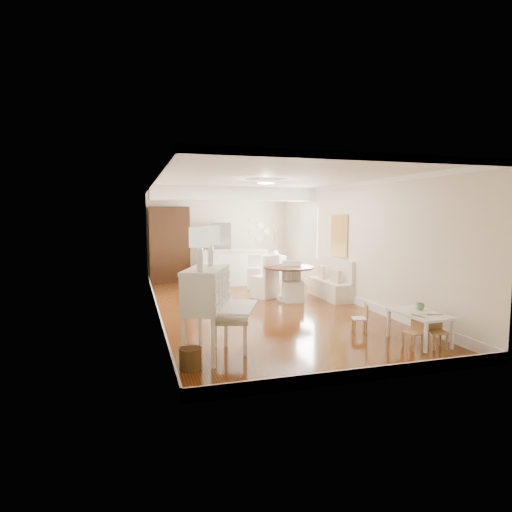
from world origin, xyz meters
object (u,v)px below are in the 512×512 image
secretary_bureau (206,313)px  dining_table (288,283)px  slip_chair_near (293,281)px  fridge (230,251)px  kids_chair_b (360,318)px  slip_chair_far (264,276)px  kids_chair_a (413,332)px  pantry_cabinet (169,245)px  breakfast_counter (232,268)px  kids_table (419,328)px  bar_stool_left (211,270)px  wicker_basket (190,359)px  gustavian_armchair (230,318)px  kids_chair_c (438,332)px  sideboard (275,268)px  bar_stool_right (254,272)px

secretary_bureau → dining_table: bearing=76.6°
slip_chair_near → fridge: (-0.66, 3.78, 0.42)m
kids_chair_b → slip_chair_near: bearing=-158.1°
slip_chair_near → slip_chair_far: slip_chair_far is taller
kids_chair_a → slip_chair_far: slip_chair_far is taller
pantry_cabinet → breakfast_counter: bearing=-32.4°
kids_table → bar_stool_left: bar_stool_left is taller
wicker_basket → kids_chair_b: 3.23m
kids_chair_b → slip_chair_far: (-0.64, 3.53, 0.27)m
gustavian_armchair → slip_chair_near: bearing=-21.5°
kids_table → dining_table: (-0.81, 3.82, 0.16)m
bar_stool_left → kids_chair_c: bearing=-55.9°
breakfast_counter → sideboard: (1.38, 0.11, -0.09)m
kids_chair_a → sideboard: size_ratio=0.59×
secretary_bureau → wicker_basket: secretary_bureau is taller
wicker_basket → sideboard: sideboard is taller
sideboard → kids_chair_b: bearing=-95.2°
pantry_cabinet → sideboard: (3.08, -0.97, -0.73)m
secretary_bureau → slip_chair_far: (2.15, 4.01, -0.12)m
secretary_bureau → slip_chair_near: bearing=74.7°
sideboard → fridge: bearing=140.2°
gustavian_armchair → sideboard: size_ratio=1.17×
pantry_cabinet → gustavian_armchair: bearing=-87.7°
bar_stool_right → slip_chair_near: bearing=-60.3°
gustavian_armchair → slip_chair_near: gustavian_armchair is taller
kids_chair_a → slip_chair_near: size_ratio=0.55×
kids_chair_a → breakfast_counter: 6.78m
fridge → bar_stool_left: bearing=-119.9°
gustavian_armchair → fridge: fridge is taller
kids_chair_b → bar_stool_left: bar_stool_left is taller
kids_table → kids_chair_a: bearing=-140.2°
secretary_bureau → breakfast_counter: (1.80, 6.09, -0.14)m
wicker_basket → gustavian_armchair: bearing=41.3°
dining_table → kids_chair_b: bearing=-86.5°
wicker_basket → secretary_bureau: bearing=57.2°
kids_chair_a → kids_chair_b: 1.09m
secretary_bureau → kids_table: 3.45m
kids_chair_c → slip_chair_far: bearing=118.1°
kids_chair_b → sideboard: size_ratio=0.59×
wicker_basket → fridge: size_ratio=0.16×
dining_table → breakfast_counter: (-0.80, 2.58, 0.10)m
fridge → kids_table: bearing=-79.3°
kids_table → slip_chair_far: bearing=106.3°
kids_chair_b → pantry_cabinet: pantry_cabinet is taller
breakfast_counter → bar_stool_left: bar_stool_left is taller
wicker_basket → slip_chair_near: 4.85m
slip_chair_far → breakfast_counter: (-0.35, 2.08, -0.02)m
breakfast_counter → pantry_cabinet: size_ratio=0.89×
kids_chair_a → slip_chair_far: size_ratio=0.49×
kids_chair_a → pantry_cabinet: bearing=-171.6°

